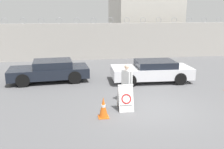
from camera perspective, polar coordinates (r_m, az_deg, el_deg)
The scene contains 8 objects.
ground_plane at distance 10.39m, azimuth 9.19°, elevation -7.49°, with size 90.00×90.00×0.00m, color #5B5B5E.
perimeter_wall at distance 20.67m, azimuth -0.35°, elevation 7.63°, with size 36.00×0.30×3.39m.
building_block at distance 27.34m, azimuth 6.96°, elevation 12.34°, with size 6.17×7.75×6.04m.
barricade_sign at distance 9.90m, azimuth 3.10°, elevation -5.26°, with size 0.62×0.73×1.03m.
security_guard at distance 10.55m, azimuth 3.41°, elevation -1.64°, with size 0.45×0.66×1.69m.
traffic_cone_near at distance 9.22m, azimuth -1.99°, elevation -7.53°, with size 0.39×0.39×0.78m.
parked_car_front_coupe at distance 14.42m, azimuth -14.01°, elevation 0.92°, with size 4.46×2.26×1.18m.
parked_car_rear_sedan at distance 14.12m, azimuth 9.10°, elevation 0.87°, with size 4.46×2.12×1.18m.
Camera 1 is at (-3.14, -9.15, 3.77)m, focal length 40.00 mm.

